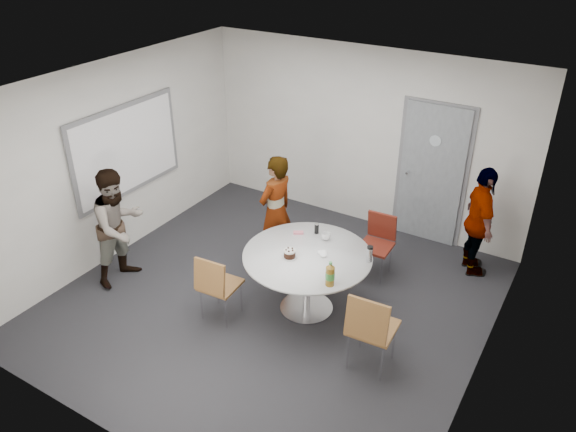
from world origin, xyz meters
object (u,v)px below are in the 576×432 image
Objects in this scene: door at (432,174)px; chair_near_right at (370,325)px; whiteboard at (127,150)px; chair_far at (378,238)px; person_left at (119,226)px; table at (309,263)px; chair_near_left at (216,283)px; person_right at (479,222)px; person_main at (276,211)px.

door reaches higher than chair_near_right.
door is 4.25m from whiteboard.
person_left reaches higher than chair_far.
door reaches higher than person_left.
person_left reaches higher than chair_near_right.
table is (2.92, -0.13, -0.77)m from whiteboard.
chair_near_left is at bearing -178.19° from chair_near_right.
door reaches higher than whiteboard.
chair_near_left is at bearing -88.63° from person_left.
table is at bearing 37.39° from chair_near_left.
whiteboard is 1.14m from person_left.
door is 4.32m from person_left.
table is 2.40m from person_right.
door is at bearing 94.62° from chair_near_right.
whiteboard reaches higher than person_main.
chair_far is at bearing 17.91° from whiteboard.
person_main is (-0.08, 1.43, 0.25)m from chair_near_left.
whiteboard is at bearing 15.86° from chair_far.
chair_near_left is 1.46m from person_main.
table reaches higher than chair_far.
door is at bearing -103.83° from chair_far.
person_right is at bearing 127.33° from person_main.
person_main reaches higher than table.
chair_near_left is (-1.46, -3.13, -0.49)m from door.
person_right is (0.45, 2.44, 0.16)m from chair_near_right.
door is 2.48× the size of chair_far.
chair_near_left is 1.04× the size of chair_far.
person_left is at bearing -36.51° from person_main.
whiteboard is 2.22× the size of chair_far.
person_left is 4.65m from person_right.
table is at bearing 148.56° from chair_near_right.
person_main is at bearing 89.33° from chair_near_left.
door is at bearing 75.11° from table.
chair_near_left is at bearing 55.63° from chair_far.
person_left reaches higher than person_right.
person_main reaches higher than chair_near_right.
chair_near_right is at bearing -84.56° from person_left.
chair_near_left is 3.49m from person_right.
chair_far is 0.55× the size of person_left.
table is 0.97× the size of person_left.
table is 1.55× the size of chair_near_right.
door is at bearing 28.78° from person_right.
table is at bearing -70.93° from person_left.
chair_near_left is (-0.82, -0.72, -0.14)m from table.
person_left is at bearing -56.57° from whiteboard.
person_right is at bearing 21.64° from whiteboard.
person_main is 1.04× the size of person_right.
chair_near_left is 0.57× the size of person_left.
table is (-0.64, -2.41, -0.35)m from door.
person_left is at bearing 93.71° from person_right.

